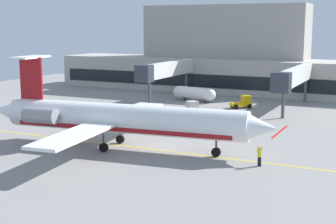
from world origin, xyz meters
name	(u,v)px	position (x,y,z in m)	size (l,w,h in m)	color
ground	(157,149)	(0.00, 0.00, -0.05)	(120.00, 120.00, 0.11)	gray
terminal_building	(235,61)	(-6.99, 46.30, 5.81)	(73.23, 12.04, 16.35)	#ADA89E
jet_bridge_west	(166,70)	(-13.61, 29.95, 5.12)	(2.40, 18.64, 6.51)	silver
jet_bridge_east	(294,77)	(7.79, 29.01, 5.01)	(2.40, 20.49, 6.39)	silver
regional_jet	(118,119)	(-3.65, -1.61, 3.08)	(31.60, 24.76, 9.18)	white
baggage_tug	(194,109)	(-3.77, 18.78, 0.90)	(3.77, 3.57, 1.96)	silver
pushback_tractor	(243,102)	(0.38, 28.08, 0.86)	(3.34, 3.21, 1.90)	#E5B20C
fuel_tank	(194,93)	(-8.98, 31.14, 1.34)	(8.01, 3.19, 2.37)	white
marshaller	(260,156)	(11.16, -1.84, 0.95)	(0.78, 0.46, 1.88)	#191E33
safety_cone_bravo	(38,142)	(-12.05, -3.98, 0.25)	(0.47, 0.47, 0.55)	orange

